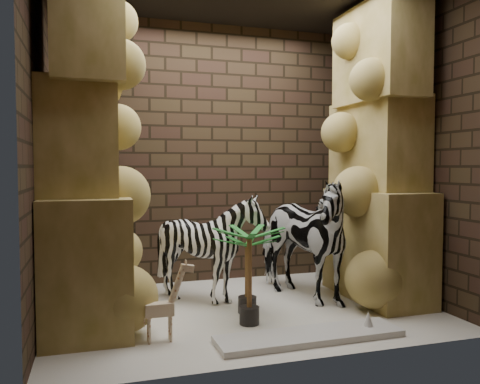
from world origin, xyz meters
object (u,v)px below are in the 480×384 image
object	(u,v)px
zebra_left	(210,253)
palm_back	(249,275)
giraffe_toy	(159,301)
zebra_right	(297,228)
palm_front	(247,274)
surfboard	(310,336)

from	to	relation	value
zebra_left	palm_back	world-z (taller)	zebra_left
giraffe_toy	zebra_right	bearing A→B (deg)	28.22
zebra_right	palm_front	bearing A→B (deg)	-173.24
giraffe_toy	palm_back	xyz separation A→B (m)	(0.79, 0.19, 0.10)
zebra_left	surfboard	distance (m)	1.40
giraffe_toy	palm_front	xyz separation A→B (m)	(0.87, 0.50, 0.04)
palm_front	giraffe_toy	bearing A→B (deg)	-150.25
giraffe_toy	palm_back	world-z (taller)	palm_back
palm_front	zebra_left	bearing A→B (deg)	119.54
giraffe_toy	palm_front	distance (m)	1.00
palm_back	palm_front	bearing A→B (deg)	75.31
zebra_right	giraffe_toy	world-z (taller)	zebra_right
zebra_left	palm_front	xyz separation A→B (m)	(0.24, -0.43, -0.13)
palm_front	surfboard	distance (m)	0.90
zebra_right	palm_front	world-z (taller)	zebra_right
zebra_right	giraffe_toy	distance (m)	1.73
surfboard	zebra_right	bearing A→B (deg)	70.50
zebra_left	giraffe_toy	xyz separation A→B (m)	(-0.62, -0.93, -0.17)
palm_front	surfboard	world-z (taller)	palm_front
zebra_left	zebra_right	bearing A→B (deg)	-14.67
palm_front	palm_back	bearing A→B (deg)	-104.69
palm_back	surfboard	bearing A→B (deg)	-54.69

